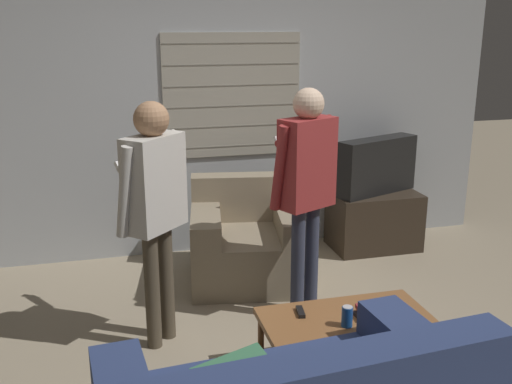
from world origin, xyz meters
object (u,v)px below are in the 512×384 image
person_right_standing (306,176)px  spare_remote (300,312)px  coffee_table (347,323)px  tv (377,166)px  book_stack (372,313)px  armchair_beige (248,241)px  person_left_standing (154,195)px  soda_can (347,316)px

person_right_standing → spare_remote: 1.01m
coffee_table → tv: 2.31m
book_stack → spare_remote: book_stack is taller
book_stack → spare_remote: (-0.41, 0.15, -0.02)m
armchair_beige → person_right_standing: bearing=117.2°
coffee_table → spare_remote: spare_remote is taller
tv → spare_remote: size_ratio=6.41×
tv → person_left_standing: (-2.17, -1.27, 0.24)m
armchair_beige → book_stack: bearing=112.9°
person_left_standing → armchair_beige: bearing=0.9°
person_left_standing → person_right_standing: 1.08m
tv → book_stack: tv is taller
person_right_standing → book_stack: 1.09m
coffee_table → soda_can: size_ratio=8.19×
person_right_standing → armchair_beige: bearing=81.5°
tv → book_stack: size_ratio=4.16×
spare_remote → armchair_beige: bearing=97.5°
armchair_beige → person_left_standing: size_ratio=0.66×
armchair_beige → person_right_standing: (0.24, -0.75, 0.75)m
person_left_standing → coffee_table: bearing=-79.0°
soda_can → spare_remote: 0.31m
coffee_table → tv: (1.11, 1.97, 0.45)m
tv → book_stack: bearing=43.6°
armchair_beige → soda_can: 1.70m
tv → spare_remote: bearing=32.8°
armchair_beige → book_stack: (0.38, -1.61, 0.10)m
book_stack → coffee_table: bearing=169.7°
tv → person_right_standing: 1.60m
person_left_standing → soda_can: person_left_standing is taller
person_left_standing → person_right_standing: size_ratio=0.98×
coffee_table → person_left_standing: (-1.07, 0.71, 0.69)m
coffee_table → tv: size_ratio=1.20×
person_right_standing → spare_remote: (-0.27, -0.71, -0.67)m
tv → soda_can: bearing=40.1°
coffee_table → soda_can: (-0.04, -0.09, 0.10)m
person_right_standing → spare_remote: bearing=-136.4°
book_stack → tv: bearing=64.3°
coffee_table → spare_remote: 0.29m
armchair_beige → tv: 1.47m
book_stack → armchair_beige: bearing=103.2°
person_left_standing → person_right_standing: person_right_standing is taller
armchair_beige → spare_remote: (-0.03, -1.46, 0.08)m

